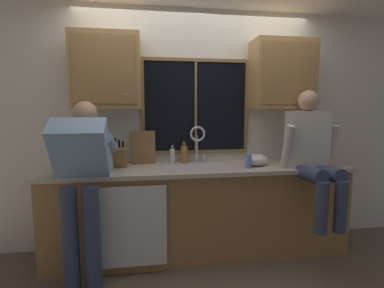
{
  "coord_description": "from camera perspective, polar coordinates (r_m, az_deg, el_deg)",
  "views": [
    {
      "loc": [
        -0.52,
        -3.11,
        1.5
      ],
      "look_at": [
        -0.08,
        -0.3,
        1.15
      ],
      "focal_mm": 26.88,
      "sensor_mm": 36.0,
      "label": 1
    }
  ],
  "objects": [
    {
      "name": "window_frame_top",
      "position": [
        3.17,
        0.81,
        16.35
      ],
      "size": [
        1.17,
        0.02,
        0.04
      ],
      "primitive_type": "cube",
      "color": "olive"
    },
    {
      "name": "person_sitting_on_counter",
      "position": [
        3.01,
        22.7,
        -1.15
      ],
      "size": [
        0.54,
        0.64,
        1.26
      ],
      "color": "#384260",
      "rests_on": "countertop"
    },
    {
      "name": "cutting_board",
      "position": [
        3.04,
        -9.71,
        -0.73
      ],
      "size": [
        0.26,
        0.1,
        0.36
      ],
      "primitive_type": "cube",
      "rotation": [
        0.21,
        0.0,
        0.0
      ],
      "color": "#997047",
      "rests_on": "countertop"
    },
    {
      "name": "lower_cabinet_run",
      "position": [
        3.05,
        1.59,
        -13.36
      ],
      "size": [
        2.99,
        0.58,
        0.88
      ],
      "primitive_type": "cube",
      "color": "#A07744",
      "rests_on": "floor"
    },
    {
      "name": "countertop",
      "position": [
        2.91,
        1.69,
        -4.96
      ],
      "size": [
        3.05,
        0.62,
        0.04
      ],
      "primitive_type": "cube",
      "color": "beige",
      "rests_on": "lower_cabinet_run"
    },
    {
      "name": "mixing_bowl",
      "position": [
        3.05,
        12.55,
        -3.1
      ],
      "size": [
        0.25,
        0.25,
        0.12
      ],
      "primitive_type": "ellipsoid",
      "color": "silver",
      "rests_on": "countertop"
    },
    {
      "name": "window_frame_left",
      "position": [
        3.09,
        -9.74,
        7.33
      ],
      "size": [
        0.03,
        0.02,
        0.95
      ],
      "primitive_type": "cube",
      "color": "olive"
    },
    {
      "name": "window_frame_right",
      "position": [
        3.27,
        10.71,
        7.28
      ],
      "size": [
        0.03,
        0.02,
        0.95
      ],
      "primitive_type": "cube",
      "color": "olive"
    },
    {
      "name": "bottle_tall_clear",
      "position": [
        3.07,
        -1.6,
        -2.01
      ],
      "size": [
        0.08,
        0.08,
        0.25
      ],
      "color": "olive",
      "rests_on": "countertop"
    },
    {
      "name": "back_wall",
      "position": [
        3.22,
        0.51,
        2.95
      ],
      "size": [
        5.39,
        0.12,
        2.55
      ],
      "primitive_type": "cube",
      "color": "silver",
      "rests_on": "floor"
    },
    {
      "name": "faucet",
      "position": [
        3.05,
        1.24,
        0.81
      ],
      "size": [
        0.18,
        0.09,
        0.4
      ],
      "color": "silver",
      "rests_on": "countertop"
    },
    {
      "name": "window_glass",
      "position": [
        3.14,
        0.76,
        7.42
      ],
      "size": [
        1.1,
        0.02,
        0.95
      ],
      "primitive_type": "cube",
      "color": "black"
    },
    {
      "name": "knife_block",
      "position": [
        2.94,
        -14.08,
        -2.48
      ],
      "size": [
        0.12,
        0.18,
        0.32
      ],
      "color": "olive",
      "rests_on": "countertop"
    },
    {
      "name": "window_mullion_center",
      "position": [
        3.13,
        0.8,
        7.42
      ],
      "size": [
        0.02,
        0.02,
        0.95
      ],
      "primitive_type": "cube",
      "color": "olive"
    },
    {
      "name": "upper_cabinet_left",
      "position": [
        2.98,
        -16.57,
        13.62
      ],
      "size": [
        0.65,
        0.36,
        0.72
      ],
      "color": "#B2844C"
    },
    {
      "name": "bottle_green_glass",
      "position": [
        3.07,
        -3.92,
        -2.31
      ],
      "size": [
        0.05,
        0.05,
        0.21
      ],
      "color": "silver",
      "rests_on": "countertop"
    },
    {
      "name": "dishwasher_front",
      "position": [
        2.71,
        -11.63,
        -15.81
      ],
      "size": [
        0.6,
        0.02,
        0.74
      ],
      "primitive_type": "cube",
      "color": "white"
    },
    {
      "name": "upper_cabinet_right",
      "position": [
        3.28,
        17.43,
        12.94
      ],
      "size": [
        0.65,
        0.36,
        0.72
      ],
      "color": "#B2844C"
    },
    {
      "name": "person_standing",
      "position": [
        2.6,
        -20.92,
        -5.38
      ],
      "size": [
        0.53,
        0.68,
        1.57
      ],
      "color": "#384260",
      "rests_on": "floor"
    },
    {
      "name": "soap_dispenser",
      "position": [
        2.88,
        11.14,
        -3.3
      ],
      "size": [
        0.06,
        0.07,
        0.19
      ],
      "color": "#668CCC",
      "rests_on": "countertop"
    },
    {
      "name": "sink",
      "position": [
        2.93,
        1.69,
        -6.4
      ],
      "size": [
        0.8,
        0.46,
        0.21
      ],
      "color": "#B7B7BC",
      "rests_on": "lower_cabinet_run"
    },
    {
      "name": "window_frame_bottom",
      "position": [
        3.17,
        0.78,
        -1.53
      ],
      "size": [
        1.17,
        0.02,
        0.04
      ],
      "primitive_type": "cube",
      "color": "olive"
    }
  ]
}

